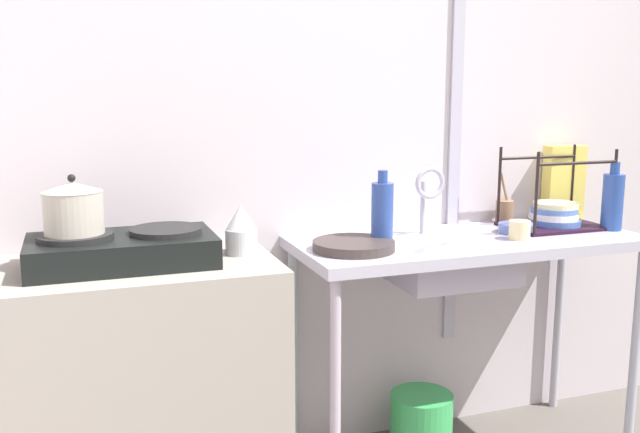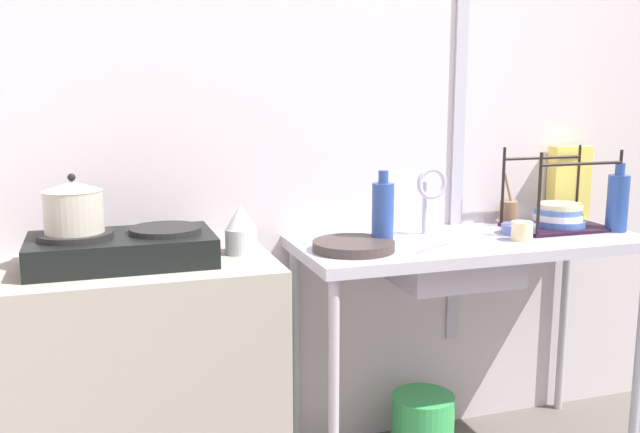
% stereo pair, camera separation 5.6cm
% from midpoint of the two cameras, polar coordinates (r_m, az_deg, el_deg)
% --- Properties ---
extents(wall_back, '(4.57, 0.10, 2.53)m').
position_cam_midpoint_polar(wall_back, '(2.86, 7.57, 7.33)').
color(wall_back, '#C0B6BD').
rests_on(wall_back, ground).
extents(wall_metal_strip, '(0.05, 0.01, 2.03)m').
position_cam_midpoint_polar(wall_metal_strip, '(2.87, 10.49, 9.79)').
color(wall_metal_strip, '#A6A3B5').
extents(counter_concrete, '(1.10, 0.53, 0.87)m').
position_cam_midpoint_polar(counter_concrete, '(2.43, -17.61, -13.90)').
color(counter_concrete, gray).
rests_on(counter_concrete, ground).
extents(counter_sink, '(1.31, 0.53, 0.87)m').
position_cam_midpoint_polar(counter_sink, '(2.68, 11.33, -3.31)').
color(counter_sink, '#A6A3B5').
rests_on(counter_sink, ground).
extents(stove, '(0.57, 0.33, 0.11)m').
position_cam_midpoint_polar(stove, '(2.28, -16.49, -2.56)').
color(stove, black).
rests_on(stove, counter_concrete).
extents(pot_on_left_burner, '(0.18, 0.18, 0.18)m').
position_cam_midpoint_polar(pot_on_left_burner, '(2.25, -20.12, 0.67)').
color(pot_on_left_burner, '#A8A294').
rests_on(pot_on_left_burner, stove).
extents(percolator, '(0.11, 0.11, 0.17)m').
position_cam_midpoint_polar(percolator, '(2.35, -7.13, -1.09)').
color(percolator, '#BABDC0').
rests_on(percolator, counter_concrete).
extents(sink_basin, '(0.43, 0.28, 0.15)m').
position_cam_midpoint_polar(sink_basin, '(2.60, 10.18, -3.67)').
color(sink_basin, '#A6A3B5').
rests_on(sink_basin, counter_sink).
extents(faucet, '(0.12, 0.07, 0.26)m').
position_cam_midpoint_polar(faucet, '(2.64, 8.21, 2.25)').
color(faucet, '#A6A3B5').
rests_on(faucet, counter_sink).
extents(frying_pan, '(0.28, 0.28, 0.03)m').
position_cam_midpoint_polar(frying_pan, '(2.40, 2.08, -2.38)').
color(frying_pan, '#392F2D').
rests_on(frying_pan, counter_sink).
extents(dish_rack, '(0.38, 0.26, 0.32)m').
position_cam_midpoint_polar(dish_rack, '(2.93, 18.01, 0.13)').
color(dish_rack, black).
rests_on(dish_rack, counter_sink).
extents(cup_by_rack, '(0.08, 0.08, 0.07)m').
position_cam_midpoint_polar(cup_by_rack, '(2.66, 15.35, -1.07)').
color(cup_by_rack, beige).
rests_on(cup_by_rack, counter_sink).
extents(small_bowl_on_drainboard, '(0.14, 0.14, 0.04)m').
position_cam_midpoint_polar(small_bowl_on_drainboard, '(2.78, 15.16, -0.92)').
color(small_bowl_on_drainboard, '#5264A9').
rests_on(small_bowl_on_drainboard, counter_sink).
extents(bottle_by_sink, '(0.08, 0.08, 0.27)m').
position_cam_midpoint_polar(bottle_by_sink, '(2.46, 4.43, 0.30)').
color(bottle_by_sink, navy).
rests_on(bottle_by_sink, counter_sink).
extents(bottle_by_rack, '(0.08, 0.08, 0.27)m').
position_cam_midpoint_polar(bottle_by_rack, '(2.95, 22.21, 1.20)').
color(bottle_by_rack, navy).
rests_on(bottle_by_rack, counter_sink).
extents(cereal_box, '(0.17, 0.10, 0.31)m').
position_cam_midpoint_polar(cereal_box, '(3.13, 18.71, 2.65)').
color(cereal_box, '#E0CB54').
rests_on(cereal_box, counter_sink).
extents(utensil_jar, '(0.08, 0.07, 0.21)m').
position_cam_midpoint_polar(utensil_jar, '(2.98, 14.26, 0.45)').
color(utensil_jar, '#8E694C').
rests_on(utensil_jar, counter_sink).
extents(bucket_on_floor, '(0.24, 0.24, 0.24)m').
position_cam_midpoint_polar(bucket_on_floor, '(2.88, 7.65, -16.37)').
color(bucket_on_floor, green).
rests_on(bucket_on_floor, ground).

